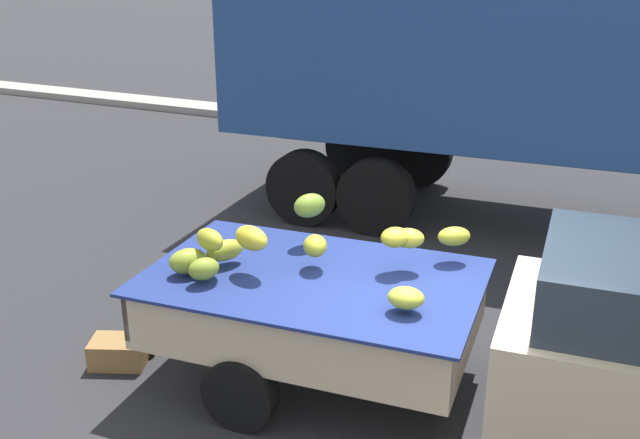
{
  "coord_description": "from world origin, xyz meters",
  "views": [
    {
      "loc": [
        1.27,
        -5.23,
        3.84
      ],
      "look_at": [
        -1.45,
        0.69,
        1.38
      ],
      "focal_mm": 41.4,
      "sensor_mm": 36.0,
      "label": 1
    }
  ],
  "objects": [
    {
      "name": "ground",
      "position": [
        0.0,
        0.0,
        0.0
      ],
      "size": [
        220.0,
        220.0,
        0.0
      ],
      "primitive_type": "plane",
      "color": "#28282B"
    },
    {
      "name": "curb_strip",
      "position": [
        0.0,
        9.51,
        0.08
      ],
      "size": [
        80.0,
        0.8,
        0.16
      ],
      "primitive_type": "cube",
      "color": "gray",
      "rests_on": "ground"
    },
    {
      "name": "pickup_truck",
      "position": [
        0.8,
        0.25,
        0.88
      ],
      "size": [
        5.29,
        2.2,
        1.7
      ],
      "rotation": [
        0.0,
        0.0,
        0.07
      ],
      "color": "#CCB793",
      "rests_on": "ground"
    },
    {
      "name": "fallen_banana_bunch_near_tailgate",
      "position": [
        -3.01,
        -0.16,
        0.09
      ],
      "size": [
        0.36,
        0.27,
        0.17
      ],
      "primitive_type": "ellipsoid",
      "rotation": [
        0.0,
        0.0,
        6.13
      ],
      "color": "gold",
      "rests_on": "ground"
    },
    {
      "name": "produce_crate",
      "position": [
        -3.09,
        -0.41,
        0.13
      ],
      "size": [
        0.62,
        0.53,
        0.26
      ],
      "primitive_type": "cube",
      "rotation": [
        0.0,
        0.0,
        0.39
      ],
      "color": "olive",
      "rests_on": "ground"
    }
  ]
}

